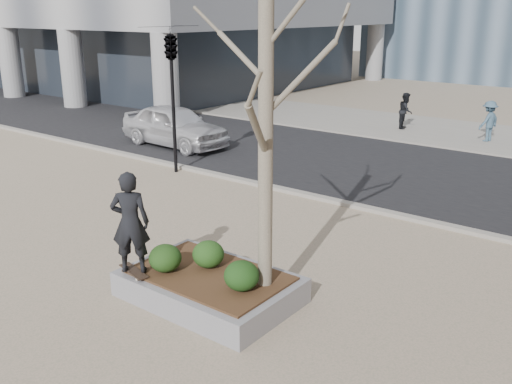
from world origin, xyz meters
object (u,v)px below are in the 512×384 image
Objects in this scene: skateboarder at (130,222)px; police_car at (175,126)px; planter at (210,287)px; skateboard at (134,272)px.

police_car is (-8.01, 8.94, -0.64)m from skateboarder.
planter is 1.81m from skateboarder.
skateboarder reaches higher than planter.
planter is at bearing 177.42° from skateboarder.
skateboarder is at bearing -135.58° from police_car.
police_car is at bearing 138.18° from planter.
skateboard is 0.43× the size of skateboarder.
skateboarder reaches higher than police_car.
skateboarder is 0.40× the size of police_car.
skateboarder is (-1.10, -0.78, 1.21)m from planter.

